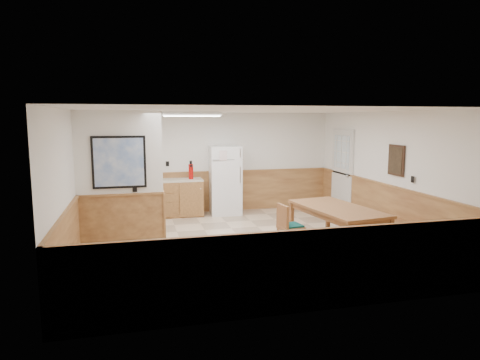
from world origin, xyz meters
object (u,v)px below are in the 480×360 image
object	(u,v)px
fire_extinguisher	(191,171)
dining_bench	(393,224)
soap_bottle	(122,176)
refrigerator	(225,180)
dining_table	(337,212)
dining_chair	(287,224)

from	to	relation	value
fire_extinguisher	dining_bench	bearing A→B (deg)	-39.66
dining_bench	soap_bottle	xyz separation A→B (m)	(-5.07, 3.27, 0.67)
soap_bottle	refrigerator	bearing A→B (deg)	-1.64
dining_bench	fire_extinguisher	distance (m)	4.77
refrigerator	dining_table	distance (m)	3.54
dining_bench	fire_extinguisher	size ratio (longest dim) A/B	3.89
dining_table	fire_extinguisher	world-z (taller)	fire_extinguisher
dining_bench	dining_table	bearing A→B (deg)	175.24
dining_bench	dining_chair	xyz separation A→B (m)	(-2.18, -0.05, 0.15)
refrigerator	soap_bottle	bearing A→B (deg)	-178.17
dining_bench	refrigerator	bearing A→B (deg)	122.30
dining_table	soap_bottle	xyz separation A→B (m)	(-3.86, 3.31, 0.36)
refrigerator	dining_chair	world-z (taller)	refrigerator
refrigerator	soap_bottle	distance (m)	2.46
dining_chair	refrigerator	bearing A→B (deg)	90.30
refrigerator	soap_bottle	size ratio (longest dim) A/B	7.23
dining_chair	fire_extinguisher	size ratio (longest dim) A/B	1.90
dining_table	soap_bottle	distance (m)	5.10
fire_extinguisher	soap_bottle	bearing A→B (deg)	-179.36
refrigerator	fire_extinguisher	world-z (taller)	refrigerator
soap_bottle	dining_bench	bearing A→B (deg)	-32.81
dining_bench	fire_extinguisher	bearing A→B (deg)	130.27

